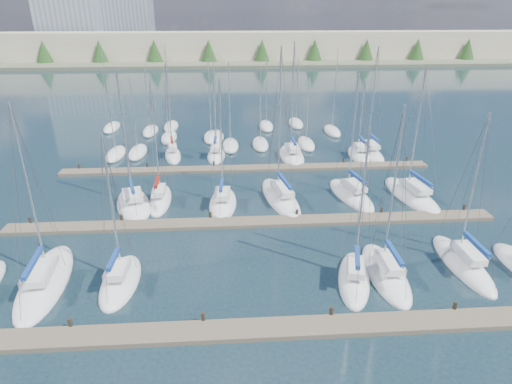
{
  "coord_description": "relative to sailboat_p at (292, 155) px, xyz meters",
  "views": [
    {
      "loc": [
        -2.16,
        -18.29,
        18.09
      ],
      "look_at": [
        0.0,
        14.0,
        4.0
      ],
      "focal_mm": 30.0,
      "sensor_mm": 36.0,
      "label": 1
    }
  ],
  "objects": [
    {
      "name": "sailboat_r",
      "position": [
        10.56,
        0.64,
        0.01
      ],
      "size": [
        2.85,
        8.91,
        14.38
      ],
      "rotation": [
        0.0,
        0.0,
        0.03
      ],
      "color": "white",
      "rests_on": "ground"
    },
    {
      "name": "sailboat_m",
      "position": [
        10.52,
        -13.58,
        -0.01
      ],
      "size": [
        4.28,
        10.37,
        13.75
      ],
      "rotation": [
        0.0,
        0.0,
        0.12
      ],
      "color": "white",
      "rests_on": "ground"
    },
    {
      "name": "dock_far",
      "position": [
        -6.05,
        -4.43,
        -0.03
      ],
      "size": [
        44.0,
        1.93,
        1.1
      ],
      "color": "#6B5E4C",
      "rests_on": "ground"
    },
    {
      "name": "sailboat_b",
      "position": [
        -21.48,
        -26.53,
        -0.01
      ],
      "size": [
        4.03,
        10.21,
        13.5
      ],
      "rotation": [
        0.0,
        0.0,
        0.1
      ],
      "color": "white",
      "rests_on": "ground"
    },
    {
      "name": "ground",
      "position": [
        -6.05,
        25.55,
        -0.18
      ],
      "size": [
        400.0,
        400.0,
        0.0
      ],
      "primitive_type": "plane",
      "color": "#1D313A",
      "rests_on": "ground"
    },
    {
      "name": "dock_near",
      "position": [
        -6.05,
        -32.43,
        -0.03
      ],
      "size": [
        44.0,
        1.93,
        1.1
      ],
      "color": "#6B5E4C",
      "rests_on": "ground"
    },
    {
      "name": "sailboat_c",
      "position": [
        -16.13,
        -26.86,
        0.0
      ],
      "size": [
        2.65,
        6.8,
        11.58
      ],
      "rotation": [
        0.0,
        0.0,
        -0.02
      ],
      "color": "white",
      "rests_on": "ground"
    },
    {
      "name": "sailboat_h",
      "position": [
        -17.72,
        -13.89,
        -0.01
      ],
      "size": [
        5.38,
        8.92,
        13.97
      ],
      "rotation": [
        0.0,
        0.0,
        0.28
      ],
      "color": "white",
      "rests_on": "ground"
    },
    {
      "name": "sailboat_k",
      "position": [
        -3.07,
        -13.26,
        0.0
      ],
      "size": [
        4.45,
        10.8,
        15.58
      ],
      "rotation": [
        0.0,
        0.0,
        0.16
      ],
      "color": "white",
      "rests_on": "ground"
    },
    {
      "name": "sailboat_d",
      "position": [
        0.52,
        -27.67,
        0.01
      ],
      "size": [
        3.95,
        7.45,
        11.91
      ],
      "rotation": [
        0.0,
        0.0,
        -0.26
      ],
      "color": "white",
      "rests_on": "ground"
    },
    {
      "name": "sailboat_f",
      "position": [
        9.29,
        -26.3,
        -0.0
      ],
      "size": [
        2.43,
        8.57,
        12.31
      ],
      "rotation": [
        0.0,
        0.0,
        -0.0
      ],
      "color": "white",
      "rests_on": "ground"
    },
    {
      "name": "sailboat_p",
      "position": [
        0.0,
        0.0,
        0.0
      ],
      "size": [
        3.03,
        8.99,
        15.04
      ],
      "rotation": [
        0.0,
        0.0,
        -0.0
      ],
      "color": "white",
      "rests_on": "ground"
    },
    {
      "name": "sailboat_o",
      "position": [
        -9.88,
        0.59,
        0.01
      ],
      "size": [
        2.48,
        6.3,
        12.01
      ],
      "rotation": [
        0.0,
        0.0,
        -0.04
      ],
      "color": "white",
      "rests_on": "ground"
    },
    {
      "name": "distant_boats",
      "position": [
        -10.39,
        9.32,
        0.11
      ],
      "size": [
        36.93,
        20.75,
        13.3
      ],
      "color": "#9EA0A5",
      "rests_on": "ground"
    },
    {
      "name": "sailboat_i",
      "position": [
        -15.25,
        -12.96,
        0.01
      ],
      "size": [
        2.38,
        7.61,
        12.55
      ],
      "rotation": [
        0.0,
        0.0,
        0.03
      ],
      "color": "white",
      "rests_on": "ground"
    },
    {
      "name": "sailboat_l",
      "position": [
        4.32,
        -13.02,
        -0.01
      ],
      "size": [
        4.36,
        9.05,
        13.11
      ],
      "rotation": [
        0.0,
        0.0,
        0.18
      ],
      "color": "white",
      "rests_on": "ground"
    },
    {
      "name": "sailboat_e",
      "position": [
        3.02,
        -27.13,
        -0.0
      ],
      "size": [
        2.87,
        8.31,
        13.14
      ],
      "rotation": [
        0.0,
        0.0,
        -0.03
      ],
      "color": "white",
      "rests_on": "ground"
    },
    {
      "name": "shoreline",
      "position": [
        -19.34,
        115.32,
        7.26
      ],
      "size": [
        400.0,
        60.0,
        38.0
      ],
      "color": "#666B51",
      "rests_on": "ground"
    },
    {
      "name": "sailboat_j",
      "position": [
        -8.93,
        -14.19,
        0.0
      ],
      "size": [
        3.09,
        7.75,
        12.91
      ],
      "rotation": [
        0.0,
        0.0,
        -0.06
      ],
      "color": "white",
      "rests_on": "ground"
    },
    {
      "name": "sailboat_n",
      "position": [
        -15.55,
        1.18,
        0.02
      ],
      "size": [
        3.02,
        6.93,
        12.39
      ],
      "rotation": [
        0.0,
        0.0,
        0.15
      ],
      "color": "white",
      "rests_on": "ground"
    },
    {
      "name": "sailboat_q",
      "position": [
        8.88,
        -0.24,
        -0.01
      ],
      "size": [
        3.06,
        7.32,
        10.64
      ],
      "rotation": [
        0.0,
        0.0,
        -0.08
      ],
      "color": "white",
      "rests_on": "ground"
    },
    {
      "name": "dock_mid",
      "position": [
        -6.05,
        -18.43,
        -0.03
      ],
      "size": [
        44.0,
        1.93,
        1.1
      ],
      "color": "#6B5E4C",
      "rests_on": "ground"
    }
  ]
}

